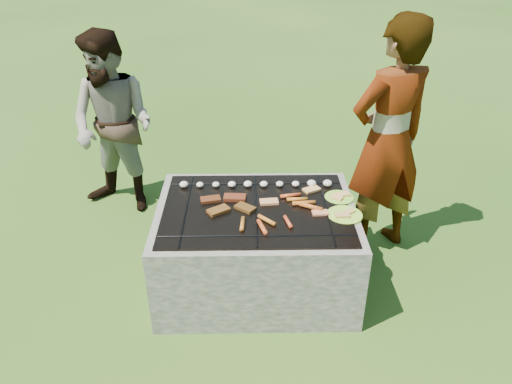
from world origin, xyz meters
The scene contains 10 objects.
lawn centered at (0.00, 0.00, 0.00)m, with size 60.00×60.00×0.00m, color #1F4611.
fire_pit centered at (0.00, 0.00, 0.28)m, with size 1.30×1.00×0.62m.
mushrooms centered at (0.03, 0.28, 0.63)m, with size 1.06×0.06×0.04m.
pork_slabs centered at (-0.19, 0.04, 0.62)m, with size 0.38×0.28×0.02m.
sausages centered at (0.18, -0.07, 0.63)m, with size 0.53×0.48×0.03m.
bread_on_grate centered at (0.27, 0.08, 0.62)m, with size 0.44×0.39×0.02m.
plate_far centered at (0.56, 0.13, 0.61)m, with size 0.23×0.23×0.03m.
plate_near centered at (0.56, -0.10, 0.61)m, with size 0.26×0.26×0.03m.
cook centered at (0.93, 0.45, 0.88)m, with size 0.64×0.42×1.75m, color gray.
bystander centered at (-1.14, 1.06, 0.76)m, with size 0.74×0.58×1.52m, color gray.
Camera 1 is at (-0.05, -2.76, 2.30)m, focal length 35.00 mm.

